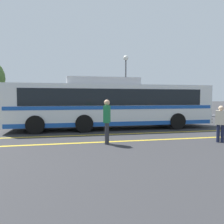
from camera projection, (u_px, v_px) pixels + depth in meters
ground_plane at (124, 128)px, 14.24m from camera, size 220.00×220.00×0.00m
lane_strip_0 at (121, 134)px, 11.70m from camera, size 32.44×0.20×0.01m
lane_strip_1 at (131, 141)px, 9.80m from camera, size 32.44×0.20×0.01m
curb_strip at (97, 118)px, 20.30m from camera, size 40.44×0.36×0.15m
transit_bus at (112, 104)px, 13.75m from camera, size 12.76×2.75×3.16m
parked_car_1 at (19, 113)px, 17.49m from camera, size 4.07×2.15×1.46m
parked_car_2 at (103, 112)px, 19.02m from camera, size 4.89×2.22×1.34m
pedestrian_0 at (221, 122)px, 9.42m from camera, size 0.47×0.43×1.59m
pedestrian_1 at (107, 119)px, 9.07m from camera, size 0.37×0.47×1.86m
street_lamp at (126, 72)px, 21.87m from camera, size 0.51×0.51×6.21m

